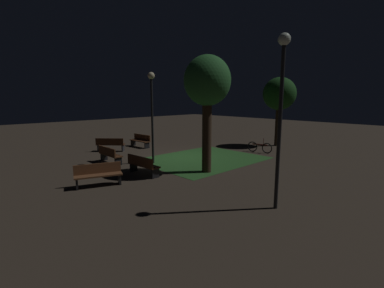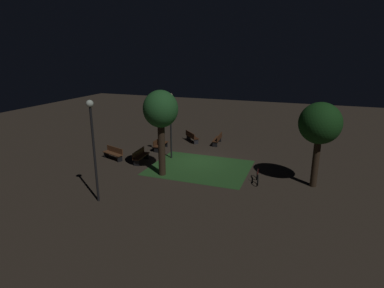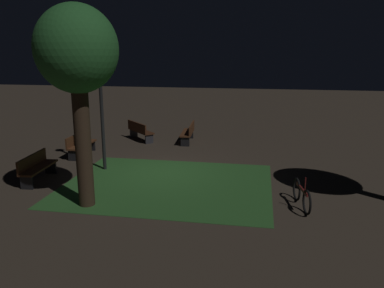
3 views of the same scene
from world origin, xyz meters
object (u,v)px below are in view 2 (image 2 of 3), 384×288
object	(u,v)px
bicycle	(257,177)
bench_path_side	(191,136)
bench_front_left	(113,153)
bench_corner	(140,156)
bench_back_row	(218,139)
tree_back_left	(161,111)
lamp_post_path_center	(93,136)
lamp_post_plaza_west	(171,115)
bench_by_lamp	(160,144)
tree_left_canopy	(320,125)

from	to	relation	value
bicycle	bench_path_side	bearing A→B (deg)	-135.48
bench_path_side	bench_front_left	world-z (taller)	same
bench_corner	bench_path_side	distance (m)	6.32
bench_back_row	tree_back_left	world-z (taller)	tree_back_left
tree_back_left	lamp_post_path_center	distance (m)	4.77
lamp_post_plaza_west	bench_by_lamp	bearing A→B (deg)	-133.55
lamp_post_path_center	bicycle	bearing A→B (deg)	125.98
tree_back_left	bicycle	xyz separation A→B (m)	(-0.88, 5.84, -3.72)
lamp_post_path_center	bicycle	world-z (taller)	lamp_post_path_center
bench_path_side	bench_front_left	xyz separation A→B (m)	(6.23, -3.70, 0.00)
bicycle	bench_back_row	bearing A→B (deg)	-147.53
bench_by_lamp	bench_path_side	bearing A→B (deg)	152.07
tree_left_canopy	bench_corner	bearing A→B (deg)	-90.95
bench_front_left	lamp_post_path_center	xyz separation A→B (m)	(5.99, 3.07, 3.04)
bench_back_row	lamp_post_path_center	size ratio (longest dim) A/B	0.35
bench_back_row	lamp_post_plaza_west	world-z (taller)	lamp_post_plaza_west
bench_by_lamp	tree_left_canopy	distance (m)	12.33
bench_corner	lamp_post_plaza_west	xyz separation A→B (m)	(-1.56, 1.69, 2.72)
bench_corner	lamp_post_path_center	distance (m)	6.88
bench_front_left	lamp_post_plaza_west	bearing A→B (deg)	113.59
tree_left_canopy	lamp_post_path_center	xyz separation A→B (m)	(5.91, -10.50, -0.14)
bench_corner	bench_back_row	bearing A→B (deg)	147.66
bench_back_row	tree_back_left	xyz separation A→B (m)	(7.80, -1.43, 3.58)
bench_back_row	lamp_post_plaza_west	xyz separation A→B (m)	(4.62, -2.22, 2.72)
tree_back_left	lamp_post_path_center	bearing A→B (deg)	-18.99
bench_path_side	tree_back_left	size ratio (longest dim) A/B	0.30
bench_corner	lamp_post_plaza_west	distance (m)	3.56
bench_path_side	lamp_post_plaza_west	xyz separation A→B (m)	(4.56, 0.13, 2.72)
bicycle	tree_back_left	bearing A→B (deg)	-81.44
bench_by_lamp	lamp_post_plaza_west	distance (m)	3.59
bench_path_side	lamp_post_path_center	xyz separation A→B (m)	(12.22, -0.63, 3.04)
lamp_post_path_center	bench_back_row	bearing A→B (deg)	166.38
lamp_post_plaza_west	bicycle	size ratio (longest dim) A/B	2.93
bench_front_left	lamp_post_plaza_west	xyz separation A→B (m)	(-1.67, 3.83, 2.72)
bench_corner	tree_left_canopy	bearing A→B (deg)	89.05
bench_front_left	lamp_post_path_center	bearing A→B (deg)	27.16
lamp_post_plaza_west	lamp_post_path_center	xyz separation A→B (m)	(7.66, -0.76, 0.32)
bench_back_row	lamp_post_plaza_west	distance (m)	5.80
tree_left_canopy	lamp_post_plaza_west	size ratio (longest dim) A/B	1.03
tree_back_left	tree_left_canopy	world-z (taller)	tree_back_left
lamp_post_plaza_west	lamp_post_path_center	bearing A→B (deg)	-5.63
bench_by_lamp	bicycle	bearing A→B (deg)	64.80
lamp_post_plaza_west	tree_back_left	bearing A→B (deg)	13.86
bench_path_side	bench_front_left	distance (m)	7.25
bench_by_lamp	bicycle	size ratio (longest dim) A/B	1.11
bench_path_side	bench_back_row	bearing A→B (deg)	91.41
bench_by_lamp	lamp_post_plaza_west	bearing A→B (deg)	46.45
lamp_post_plaza_west	bicycle	bearing A→B (deg)	70.82
lamp_post_path_center	bicycle	xyz separation A→B (m)	(-5.36, 7.38, -3.18)
bench_corner	bench_front_left	size ratio (longest dim) A/B	0.98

